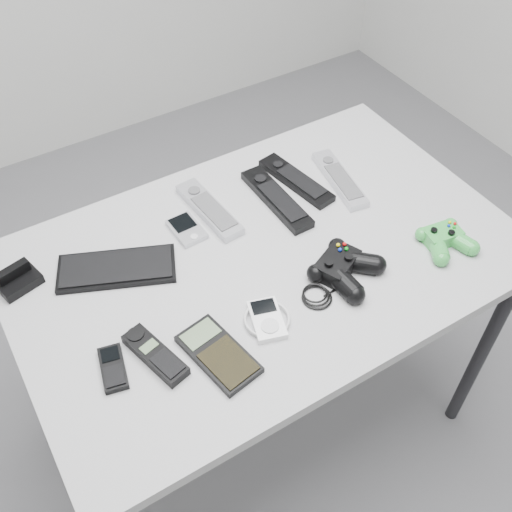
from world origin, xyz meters
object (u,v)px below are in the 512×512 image
controller_black (343,266)px  controller_green (445,238)px  pda_keyboard (117,268)px  cordless_handset (155,354)px  calculator (218,354)px  pda (187,229)px  remote_black_b (296,180)px  desk (265,273)px  remote_black_a (276,198)px  remote_silver_b (340,179)px  remote_silver_a (209,209)px  mp3_player (267,319)px  mobile_phone (113,368)px

controller_black → controller_green: 0.26m
pda_keyboard → controller_black: (0.43, -0.27, 0.02)m
cordless_handset → calculator: cordless_handset is taller
pda → remote_black_b: remote_black_b is taller
controller_black → controller_green: (0.26, -0.05, -0.00)m
remote_black_b → controller_green: controller_green is taller
desk → pda: pda is taller
desk → cordless_handset: cordless_handset is taller
remote_black_a → controller_green: controller_green is taller
remote_black_a → calculator: size_ratio=1.42×
controller_green → remote_black_b: bearing=124.0°
desk → controller_black: 0.20m
cordless_handset → calculator: bearing=-44.2°
remote_silver_b → pda: bearing=-175.9°
remote_silver_b → controller_green: size_ratio=1.78×
cordless_handset → calculator: (0.11, -0.06, -0.00)m
pda_keyboard → remote_silver_a: bearing=35.9°
remote_black_b → remote_silver_b: size_ratio=1.01×
mp3_player → controller_black: bearing=23.6°
mobile_phone → calculator: (0.19, -0.08, 0.00)m
remote_silver_b → calculator: bearing=-139.9°
mobile_phone → remote_black_b: bearing=37.1°
remote_black_b → controller_black: (-0.09, -0.31, 0.01)m
mp3_player → controller_black: 0.22m
remote_silver_b → cordless_handset: 0.68m
mp3_player → remote_silver_a: bearing=98.2°
desk → pda_keyboard: size_ratio=4.41×
remote_black_b → mobile_phone: (-0.62, -0.28, -0.00)m
remote_black_b → mobile_phone: size_ratio=2.25×
controller_green → cordless_handset: bearing=-176.8°
remote_black_b → cordless_handset: size_ratio=1.49×
remote_silver_b → calculator: 0.61m
pda_keyboard → controller_black: bearing=-9.1°
mp3_player → controller_green: size_ratio=0.81×
calculator → controller_green: controller_green is taller
desk → controller_green: bearing=-27.1°
remote_silver_a → controller_green: size_ratio=1.77×
pda → remote_black_a: bearing=-7.9°
pda_keyboard → calculator: size_ratio=1.49×
cordless_handset → controller_green: (0.71, -0.07, 0.01)m
desk → calculator: bearing=-140.6°
desk → controller_black: (0.11, -0.14, 0.09)m
remote_black_a → controller_black: controller_black is taller
mp3_player → calculator: bearing=-153.4°
remote_silver_b → controller_black: 0.32m
remote_black_b → mobile_phone: remote_black_b is taller
pda → controller_black: 0.38m
remote_black_b → mp3_player: size_ratio=2.21×
mobile_phone → calculator: bearing=-9.5°
cordless_handset → controller_black: (0.45, -0.01, 0.01)m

